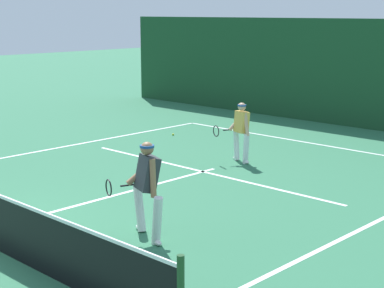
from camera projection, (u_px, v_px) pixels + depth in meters
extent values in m
cube|color=white|center=(310.00, 143.00, 18.33)|extent=(9.58, 0.10, 0.01)
cube|color=white|center=(203.00, 172.00, 15.06)|extent=(7.81, 0.10, 0.01)
cube|color=white|center=(112.00, 196.00, 13.07)|extent=(0.10, 6.40, 0.01)
cylinder|color=silver|center=(157.00, 221.00, 10.26)|extent=(0.32, 0.24, 0.85)
cylinder|color=silver|center=(139.00, 207.00, 10.96)|extent=(0.38, 0.26, 0.85)
ellipsoid|color=white|center=(157.00, 242.00, 10.34)|extent=(0.28, 0.19, 0.09)
ellipsoid|color=white|center=(140.00, 228.00, 11.04)|extent=(0.28, 0.19, 0.09)
cube|color=#2D3338|center=(147.00, 173.00, 10.46)|extent=(0.53, 0.48, 0.63)
cylinder|color=#9E704C|center=(153.00, 178.00, 10.26)|extent=(0.17, 0.14, 0.65)
cylinder|color=#9E704C|center=(142.00, 172.00, 10.68)|extent=(0.29, 0.58, 0.45)
sphere|color=#9E704C|center=(147.00, 149.00, 10.37)|extent=(0.23, 0.23, 0.23)
cylinder|color=#19478C|center=(147.00, 146.00, 10.36)|extent=(0.31, 0.31, 0.04)
cylinder|color=black|center=(128.00, 185.00, 10.66)|extent=(0.12, 0.26, 0.03)
torus|color=black|center=(109.00, 188.00, 10.52)|extent=(0.28, 0.12, 0.29)
cylinder|color=silver|center=(246.00, 149.00, 15.77)|extent=(0.22, 0.19, 0.78)
cylinder|color=silver|center=(236.00, 145.00, 16.18)|extent=(0.24, 0.20, 0.78)
ellipsoid|color=white|center=(246.00, 162.00, 15.84)|extent=(0.28, 0.19, 0.09)
ellipsoid|color=white|center=(236.00, 158.00, 16.25)|extent=(0.28, 0.19, 0.09)
cube|color=#E5B24C|center=(242.00, 122.00, 15.84)|extent=(0.46, 0.37, 0.56)
cylinder|color=tan|center=(246.00, 124.00, 15.65)|extent=(0.24, 0.16, 0.60)
cylinder|color=tan|center=(237.00, 122.00, 16.03)|extent=(0.25, 0.49, 0.47)
sphere|color=tan|center=(242.00, 107.00, 15.76)|extent=(0.21, 0.21, 0.21)
cylinder|color=#19478C|center=(242.00, 105.00, 15.75)|extent=(0.28, 0.28, 0.04)
cylinder|color=black|center=(228.00, 130.00, 16.01)|extent=(0.11, 0.26, 0.03)
torus|color=black|center=(216.00, 131.00, 15.86)|extent=(0.29, 0.12, 0.29)
sphere|color=#D1E033|center=(173.00, 134.00, 19.43)|extent=(0.07, 0.07, 0.07)
cube|color=#194325|center=(367.00, 74.00, 20.24)|extent=(21.94, 0.12, 3.56)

